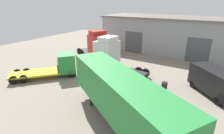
{
  "coord_description": "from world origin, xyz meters",
  "views": [
    {
      "loc": [
        7.44,
        -13.17,
        8.42
      ],
      "look_at": [
        -2.12,
        2.22,
        1.6
      ],
      "focal_mm": 28.0,
      "sensor_mm": 36.0,
      "label": 1
    }
  ],
  "objects_px": {
    "tractor_unit_white": "(110,56)",
    "container_trailer_blue": "(120,96)",
    "flatbed_truck_green": "(58,66)",
    "tractor_unit_red": "(97,46)",
    "oil_drum": "(164,86)",
    "delivery_van_black": "(215,82)"
  },
  "relations": [
    {
      "from": "container_trailer_blue",
      "to": "flatbed_truck_green",
      "type": "height_order",
      "value": "container_trailer_blue"
    },
    {
      "from": "tractor_unit_red",
      "to": "delivery_van_black",
      "type": "relative_size",
      "value": 1.43
    },
    {
      "from": "flatbed_truck_green",
      "to": "oil_drum",
      "type": "xyz_separation_m",
      "value": [
        11.89,
        2.99,
        -0.84
      ]
    },
    {
      "from": "container_trailer_blue",
      "to": "tractor_unit_red",
      "type": "bearing_deg",
      "value": -16.86
    },
    {
      "from": "flatbed_truck_green",
      "to": "delivery_van_black",
      "type": "bearing_deg",
      "value": -32.82
    },
    {
      "from": "tractor_unit_red",
      "to": "flatbed_truck_green",
      "type": "relative_size",
      "value": 1.01
    },
    {
      "from": "flatbed_truck_green",
      "to": "oil_drum",
      "type": "distance_m",
      "value": 12.29
    },
    {
      "from": "tractor_unit_red",
      "to": "delivery_van_black",
      "type": "bearing_deg",
      "value": 14.84
    },
    {
      "from": "delivery_van_black",
      "to": "flatbed_truck_green",
      "type": "xyz_separation_m",
      "value": [
        -16.12,
        -4.46,
        -0.09
      ]
    },
    {
      "from": "tractor_unit_white",
      "to": "delivery_van_black",
      "type": "bearing_deg",
      "value": -175.42
    },
    {
      "from": "tractor_unit_red",
      "to": "flatbed_truck_green",
      "type": "distance_m",
      "value": 7.34
    },
    {
      "from": "tractor_unit_white",
      "to": "oil_drum",
      "type": "relative_size",
      "value": 7.63
    },
    {
      "from": "flatbed_truck_green",
      "to": "container_trailer_blue",
      "type": "bearing_deg",
      "value": -69.76
    },
    {
      "from": "container_trailer_blue",
      "to": "flatbed_truck_green",
      "type": "relative_size",
      "value": 1.56
    },
    {
      "from": "tractor_unit_red",
      "to": "delivery_van_black",
      "type": "height_order",
      "value": "tractor_unit_red"
    },
    {
      "from": "tractor_unit_white",
      "to": "flatbed_truck_green",
      "type": "xyz_separation_m",
      "value": [
        -4.56,
        -4.32,
        -0.83
      ]
    },
    {
      "from": "tractor_unit_white",
      "to": "container_trailer_blue",
      "type": "relative_size",
      "value": 0.61
    },
    {
      "from": "flatbed_truck_green",
      "to": "tractor_unit_white",
      "type": "bearing_deg",
      "value": -4.83
    },
    {
      "from": "tractor_unit_white",
      "to": "tractor_unit_red",
      "type": "bearing_deg",
      "value": -31.6
    },
    {
      "from": "container_trailer_blue",
      "to": "flatbed_truck_green",
      "type": "xyz_separation_m",
      "value": [
        -10.81,
        4.25,
        -1.3
      ]
    },
    {
      "from": "container_trailer_blue",
      "to": "delivery_van_black",
      "type": "bearing_deg",
      "value": -90.24
    },
    {
      "from": "container_trailer_blue",
      "to": "tractor_unit_red",
      "type": "relative_size",
      "value": 1.55
    }
  ]
}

